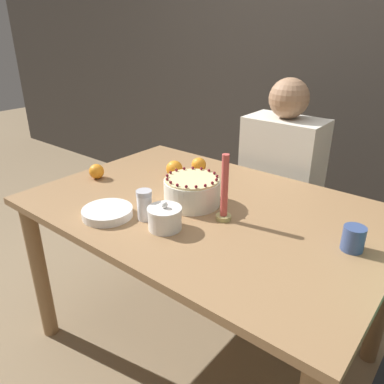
# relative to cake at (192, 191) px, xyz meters

# --- Properties ---
(ground_plane) EXTENTS (12.00, 12.00, 0.00)m
(ground_plane) POSITION_rel_cake_xyz_m (0.05, 0.02, -0.80)
(ground_plane) COLOR #8C7556
(wall_behind) EXTENTS (8.00, 0.05, 2.60)m
(wall_behind) POSITION_rel_cake_xyz_m (0.05, 1.42, 0.50)
(wall_behind) COLOR #38332D
(wall_behind) RESTS_ON ground_plane
(dining_table) EXTENTS (1.40, 0.95, 0.75)m
(dining_table) POSITION_rel_cake_xyz_m (0.05, 0.02, -0.17)
(dining_table) COLOR #936D47
(dining_table) RESTS_ON ground_plane
(cake) EXTENTS (0.22, 0.22, 0.12)m
(cake) POSITION_rel_cake_xyz_m (0.00, 0.00, 0.00)
(cake) COLOR white
(cake) RESTS_ON dining_table
(sugar_bowl) EXTENTS (0.12, 0.12, 0.10)m
(sugar_bowl) POSITION_rel_cake_xyz_m (0.05, -0.22, -0.01)
(sugar_bowl) COLOR white
(sugar_bowl) RESTS_ON dining_table
(sugar_shaker) EXTENTS (0.06, 0.06, 0.12)m
(sugar_shaker) POSITION_rel_cake_xyz_m (-0.05, -0.21, 0.00)
(sugar_shaker) COLOR white
(sugar_shaker) RESTS_ON dining_table
(plate_stack) EXTENTS (0.19, 0.19, 0.03)m
(plate_stack) POSITION_rel_cake_xyz_m (-0.18, -0.28, -0.04)
(plate_stack) COLOR white
(plate_stack) RESTS_ON dining_table
(candle) EXTENTS (0.06, 0.06, 0.25)m
(candle) POSITION_rel_cake_xyz_m (0.17, -0.03, 0.05)
(candle) COLOR tan
(candle) RESTS_ON dining_table
(cup) EXTENTS (0.07, 0.07, 0.08)m
(cup) POSITION_rel_cake_xyz_m (0.61, 0.06, -0.01)
(cup) COLOR #384C7F
(cup) RESTS_ON dining_table
(orange_fruit_0) EXTENTS (0.07, 0.07, 0.07)m
(orange_fruit_0) POSITION_rel_cake_xyz_m (-0.52, -0.07, -0.02)
(orange_fruit_0) COLOR orange
(orange_fruit_0) RESTS_ON dining_table
(orange_fruit_1) EXTENTS (0.07, 0.07, 0.07)m
(orange_fruit_1) POSITION_rel_cake_xyz_m (-0.20, 0.30, -0.02)
(orange_fruit_1) COLOR orange
(orange_fruit_1) RESTS_ON dining_table
(orange_fruit_2) EXTENTS (0.08, 0.08, 0.08)m
(orange_fruit_2) POSITION_rel_cake_xyz_m (-0.25, 0.18, -0.02)
(orange_fruit_2) COLOR orange
(orange_fruit_2) RESTS_ON dining_table
(person_man_blue_shirt) EXTENTS (0.40, 0.34, 1.18)m
(person_man_blue_shirt) POSITION_rel_cake_xyz_m (0.05, 0.70, -0.29)
(person_man_blue_shirt) COLOR #2D2D38
(person_man_blue_shirt) RESTS_ON ground_plane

